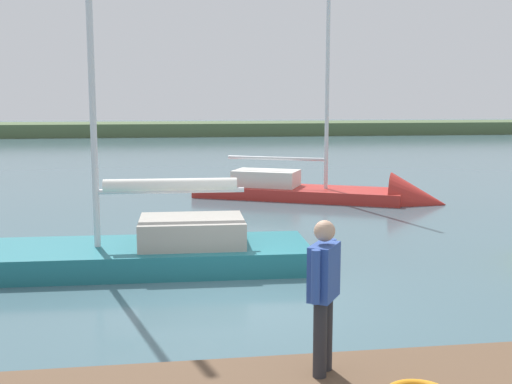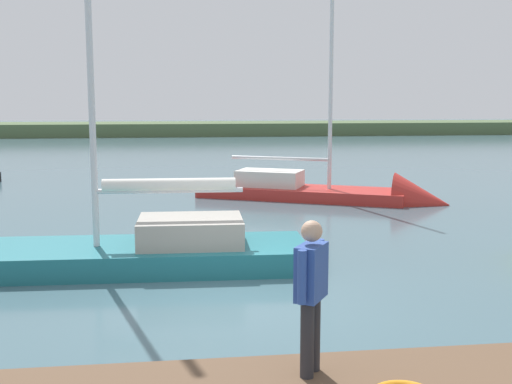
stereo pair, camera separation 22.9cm
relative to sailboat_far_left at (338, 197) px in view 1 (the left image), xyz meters
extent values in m
plane|color=#42606B|center=(4.60, 10.29, -0.11)|extent=(200.00, 200.00, 0.00)
cube|color=#4C603D|center=(4.60, -42.08, -0.11)|extent=(180.00, 8.00, 2.40)
cube|color=#B22823|center=(1.26, -0.61, -0.09)|extent=(7.21, 4.84, 0.71)
cone|color=#B22823|center=(-2.36, 1.14, -0.09)|extent=(2.45, 2.54, 1.97)
cube|color=silver|center=(2.28, -1.10, 0.55)|extent=(2.53, 2.11, 0.55)
cylinder|color=silver|center=(0.38, -0.18, 4.05)|extent=(0.13, 0.13, 7.56)
cylinder|color=silver|center=(1.95, -0.94, 1.25)|extent=(3.19, 1.61, 0.11)
cube|color=#1E6B75|center=(6.52, 7.94, -0.03)|extent=(7.23, 2.37, 0.79)
cube|color=gray|center=(5.28, 7.98, 0.63)|extent=(2.12, 1.64, 0.53)
cylinder|color=silver|center=(7.14, 7.92, 4.89)|extent=(0.13, 0.13, 9.06)
cylinder|color=silver|center=(5.68, 7.97, 1.46)|extent=(2.91, 0.20, 0.10)
cylinder|color=silver|center=(5.68, 7.97, 1.58)|extent=(2.63, 0.33, 0.25)
cylinder|color=#28282D|center=(4.29, 14.58, 0.84)|extent=(0.14, 0.14, 0.79)
cylinder|color=#28282D|center=(4.19, 14.41, 0.84)|extent=(0.14, 0.14, 0.79)
cube|color=#2D4C9E|center=(4.24, 14.50, 1.52)|extent=(0.42, 0.48, 0.56)
sphere|color=tan|center=(4.24, 14.50, 1.94)|extent=(0.22, 0.22, 0.22)
cylinder|color=#2D4C9E|center=(4.38, 14.72, 1.53)|extent=(0.09, 0.09, 0.53)
cylinder|color=#2D4C9E|center=(4.10, 14.27, 1.53)|extent=(0.09, 0.09, 0.53)
camera|label=1|loc=(5.83, 20.55, 3.23)|focal=44.63mm
camera|label=2|loc=(5.60, 20.58, 3.23)|focal=44.63mm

